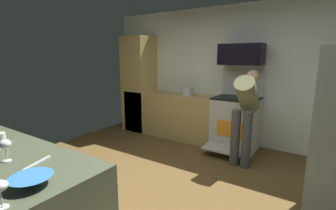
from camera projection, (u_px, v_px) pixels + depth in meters
name	position (u px, v px, depth m)	size (l,w,h in m)	color
ground_plane	(155.00, 190.00, 3.08)	(5.20, 4.80, 0.02)	brown
wall_back	(225.00, 75.00, 4.73)	(5.20, 0.12, 2.60)	silver
lower_cabinet_run	(176.00, 115.00, 5.09)	(2.40, 0.60, 0.90)	tan
cabinet_column	(139.00, 84.00, 5.52)	(0.60, 0.60, 2.10)	tan
oven_range	(236.00, 121.00, 4.38)	(0.76, 1.00, 1.52)	beige
microwave	(241.00, 54.00, 4.23)	(0.74, 0.38, 0.36)	black
person_cook	(245.00, 109.00, 3.70)	(0.31, 0.67, 1.45)	#484848
mixing_bowl_small	(32.00, 181.00, 1.45)	(0.25, 0.25, 0.06)	#3577BB
wine_glass_near	(5.00, 145.00, 1.77)	(0.08, 0.08, 0.17)	silver
wine_glass_extra	(0.00, 187.00, 1.22)	(0.08, 0.08, 0.15)	silver
mug_tea	(0.00, 139.00, 2.13)	(0.09, 0.09, 0.10)	beige
knife_chef	(37.00, 163.00, 1.76)	(0.26, 0.02, 0.01)	#B7BABF
stock_pot	(187.00, 91.00, 4.85)	(0.25, 0.25, 0.16)	#BABFBC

